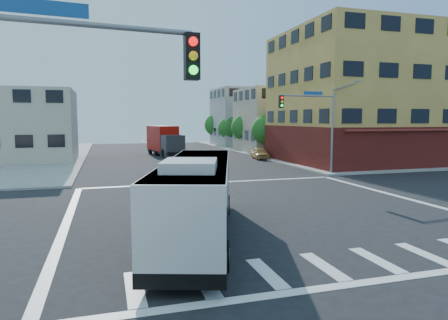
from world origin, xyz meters
name	(u,v)px	position (x,y,z in m)	size (l,w,h in m)	color
ground	(261,210)	(0.00, 0.00, 0.00)	(120.00, 120.00, 0.00)	black
sidewalk_ne	(382,148)	(35.00, 35.00, 0.07)	(50.00, 50.00, 0.15)	gray
corner_building_ne	(369,108)	(19.99, 18.48, 5.89)	(18.10, 15.44, 14.00)	gold
building_east_near	(283,120)	(16.98, 33.98, 4.51)	(12.06, 10.06, 9.00)	#BBAC8F
building_east_far	(249,117)	(16.98, 47.98, 5.01)	(12.06, 10.06, 10.00)	#A8A8A3
building_west	(17,126)	(-17.02, 29.98, 4.01)	(12.06, 10.06, 8.00)	#BDB89D
signal_mast_ne	(316,116)	(9.08, 10.62, 4.98)	(7.91, 1.13, 8.07)	gray
signal_mast_sw	(27,107)	(-9.08, -10.64, 4.98)	(7.91, 1.01, 8.07)	gray
street_tree_a	(266,128)	(11.90, 27.92, 3.59)	(3.60, 3.60, 5.53)	#352313
street_tree_b	(245,126)	(11.90, 35.92, 3.75)	(3.80, 3.80, 5.79)	#352313
street_tree_c	(229,127)	(11.90, 43.92, 3.46)	(3.40, 3.40, 5.29)	#352313
street_tree_d	(216,124)	(11.90, 51.92, 3.88)	(4.00, 4.00, 6.03)	#352313
transit_bus	(197,196)	(-4.21, -3.67, 1.67)	(5.81, 11.74, 3.42)	black
box_truck	(165,141)	(-0.27, 32.78, 1.86)	(3.92, 8.80, 3.83)	#292A2F
parked_car	(260,153)	(9.89, 24.97, 0.68)	(1.60, 3.98, 1.36)	tan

